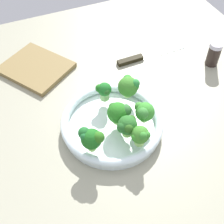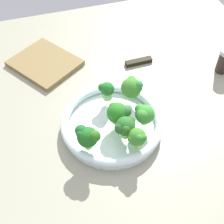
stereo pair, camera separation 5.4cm
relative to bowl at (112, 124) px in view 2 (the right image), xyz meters
The scene contains 12 objects.
ground_plane 3.73cm from the bowl, 45.77° to the right, with size 130.00×130.00×2.50cm, color gray.
bowl is the anchor object (origin of this frame).
broccoli_floret_0 5.97cm from the bowl, 133.30° to the right, with size 5.83×6.53×6.49cm.
broccoli_floret_1 12.22cm from the bowl, 162.23° to the right, with size 4.84×4.94×5.92cm.
broccoli_floret_2 10.35cm from the bowl, 116.78° to the right, with size 5.70×5.57×6.34cm.
broccoli_floret_3 12.79cm from the bowl, 129.04° to the left, with size 5.76×5.81×6.94cm.
broccoli_floret_4 9.78cm from the bowl, ahead, with size 4.31×4.39×5.80cm.
broccoli_floret_5 8.81cm from the bowl, 166.68° to the right, with size 5.53×5.85×6.38cm.
broccoli_floret_6 12.01cm from the bowl, 50.52° to the right, with size 6.39×6.02×6.53cm.
knife 33.44cm from the bowl, 41.88° to the right, with size 3.00×26.65×1.50cm.
cutting_board 36.46cm from the bowl, 22.37° to the left, with size 21.24×17.89×1.60cm, color olive.
pepper_shaker 44.90cm from the bowl, 73.49° to the right, with size 4.45×4.45×8.67cm.
Camera 2 is at (-53.17, 17.42, 70.02)cm, focal length 49.30 mm.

